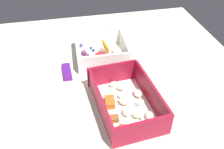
% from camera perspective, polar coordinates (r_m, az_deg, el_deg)
% --- Properties ---
extents(table_surface, '(0.80, 0.80, 0.02)m').
position_cam_1_polar(table_surface, '(0.70, -0.52, -1.25)').
color(table_surface, beige).
rests_on(table_surface, ground).
extents(pasta_container, '(0.22, 0.15, 0.07)m').
position_cam_1_polar(pasta_container, '(0.59, 3.24, -6.66)').
color(pasta_container, white).
rests_on(pasta_container, table_surface).
extents(fruit_bowl, '(0.15, 0.16, 0.06)m').
position_cam_1_polar(fruit_bowl, '(0.76, -2.49, 4.88)').
color(fruit_bowl, white).
rests_on(fruit_bowl, table_surface).
extents(candy_bar, '(0.07, 0.03, 0.01)m').
position_cam_1_polar(candy_bar, '(0.72, -10.29, 0.62)').
color(candy_bar, '#51197A').
rests_on(candy_bar, table_surface).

